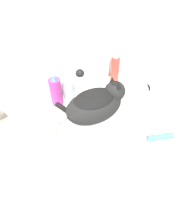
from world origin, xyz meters
TOP-DOWN VIEW (x-y plane):
  - wall_back at (0.00, 0.69)m, footprint 8.00×0.05m
  - vanity_counter at (0.00, 0.32)m, footprint 0.99×0.64m
  - sink_basin at (0.05, 0.32)m, footprint 0.39×0.39m
  - cat at (0.06, 0.32)m, footprint 0.32×0.29m
  - faucet at (-0.17, 0.36)m, footprint 0.12×0.05m
  - shampoo_bottle_tall at (0.39, 0.58)m, footprint 0.05×0.05m
  - lotion_bottle_white at (0.12, 0.58)m, footprint 0.06×0.06m
  - soap_pump_bottle at (0.04, 0.58)m, footprint 0.06×0.06m
  - spray_bottle_trigger at (-0.04, 0.58)m, footprint 0.07×0.07m
  - cream_tube at (0.27, 0.05)m, footprint 0.15×0.09m
  - hair_dryer at (0.40, 0.38)m, footprint 0.16×0.11m
  - soap_bar at (-0.26, 0.23)m, footprint 0.08×0.05m

SIDE VIEW (x-z plane):
  - vanity_counter at x=0.00m, z-range 0.00..0.88m
  - soap_bar at x=-0.26m, z-range 0.88..0.91m
  - cream_tube at x=0.27m, z-range 0.88..0.91m
  - hair_dryer at x=0.40m, z-range 0.88..0.94m
  - sink_basin at x=0.05m, z-range 0.89..0.94m
  - soap_pump_bottle at x=0.04m, z-range 0.87..1.04m
  - faucet at x=-0.17m, z-range 0.89..1.02m
  - lotion_bottle_white at x=0.12m, z-range 0.88..1.06m
  - spray_bottle_trigger at x=-0.04m, z-range 0.88..1.07m
  - shampoo_bottle_tall at x=0.39m, z-range 0.88..1.08m
  - cat at x=0.06m, z-range 0.93..1.12m
  - wall_back at x=0.00m, z-range 0.00..2.40m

